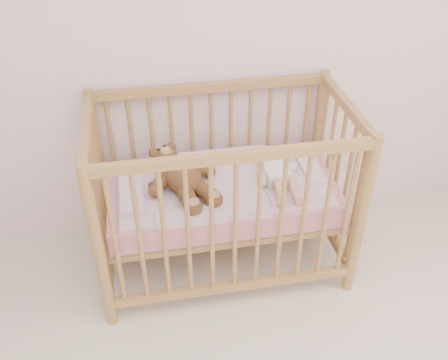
{
  "coord_description": "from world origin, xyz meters",
  "views": [
    {
      "loc": [
        -0.37,
        -0.51,
        2.15
      ],
      "look_at": [
        0.01,
        1.55,
        0.62
      ],
      "focal_mm": 40.0,
      "sensor_mm": 36.0,
      "label": 1
    }
  ],
  "objects": [
    {
      "name": "wall_back",
      "position": [
        0.0,
        2.0,
        1.35
      ],
      "size": [
        4.0,
        0.02,
        2.7
      ],
      "primitive_type": "cube",
      "color": "white",
      "rests_on": "floor"
    },
    {
      "name": "mattress",
      "position": [
        0.01,
        1.6,
        0.49
      ],
      "size": [
        1.22,
        0.62,
        0.13
      ],
      "primitive_type": "cube",
      "color": "pink",
      "rests_on": "crib"
    },
    {
      "name": "crib",
      "position": [
        0.01,
        1.6,
        0.5
      ],
      "size": [
        1.36,
        0.76,
        1.0
      ],
      "primitive_type": null,
      "color": "#AF854A",
      "rests_on": "floor"
    },
    {
      "name": "blanket",
      "position": [
        0.01,
        1.6,
        0.56
      ],
      "size": [
        1.1,
        0.58,
        0.06
      ],
      "primitive_type": null,
      "color": "#D693B1",
      "rests_on": "mattress"
    },
    {
      "name": "teddy_bear",
      "position": [
        -0.2,
        1.58,
        0.65
      ],
      "size": [
        0.58,
        0.68,
        0.16
      ],
      "primitive_type": null,
      "rotation": [
        0.0,
        0.0,
        0.37
      ],
      "color": "brown",
      "rests_on": "blanket"
    },
    {
      "name": "baby",
      "position": [
        0.3,
        1.58,
        0.64
      ],
      "size": [
        0.26,
        0.51,
        0.12
      ],
      "primitive_type": null,
      "rotation": [
        0.0,
        0.0,
        0.05
      ],
      "color": "white",
      "rests_on": "blanket"
    }
  ]
}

